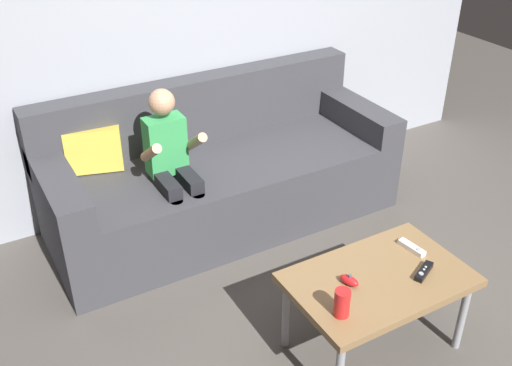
% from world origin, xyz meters
% --- Properties ---
extents(ground_plane, '(8.07, 8.07, 0.00)m').
position_xyz_m(ground_plane, '(0.00, 0.00, 0.00)').
color(ground_plane, '#4C4742').
extents(couch, '(2.07, 0.80, 0.83)m').
position_xyz_m(couch, '(-0.24, 1.50, 0.30)').
color(couch, '#38383D').
rests_on(couch, ground).
extents(person_seated_on_couch, '(0.30, 0.37, 0.95)m').
position_xyz_m(person_seated_on_couch, '(-0.59, 1.33, 0.55)').
color(person_seated_on_couch, black).
rests_on(person_seated_on_couch, ground).
extents(coffee_table, '(0.79, 0.51, 0.42)m').
position_xyz_m(coffee_table, '(-0.11, 0.18, 0.37)').
color(coffee_table, brown).
rests_on(coffee_table, ground).
extents(game_remote_black_near_edge, '(0.14, 0.09, 0.03)m').
position_xyz_m(game_remote_black_near_edge, '(0.07, 0.10, 0.43)').
color(game_remote_black_near_edge, black).
rests_on(game_remote_black_near_edge, coffee_table).
extents(nunchuk_red, '(0.07, 0.10, 0.05)m').
position_xyz_m(nunchuk_red, '(-0.26, 0.20, 0.44)').
color(nunchuk_red, red).
rests_on(nunchuk_red, coffee_table).
extents(game_remote_white_far_corner, '(0.05, 0.14, 0.03)m').
position_xyz_m(game_remote_white_far_corner, '(0.14, 0.26, 0.43)').
color(game_remote_white_far_corner, white).
rests_on(game_remote_white_far_corner, coffee_table).
extents(soda_can, '(0.07, 0.07, 0.12)m').
position_xyz_m(soda_can, '(-0.40, 0.07, 0.48)').
color(soda_can, red).
rests_on(soda_can, coffee_table).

